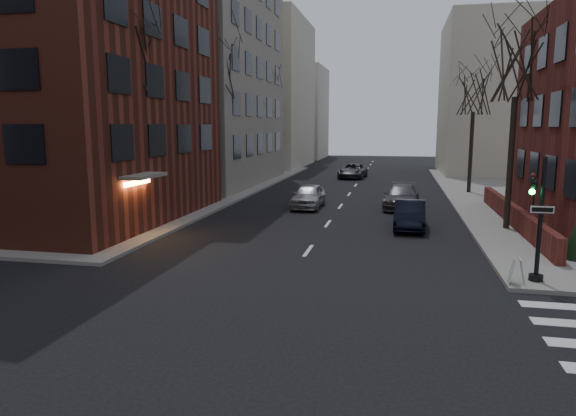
# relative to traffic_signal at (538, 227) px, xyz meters

# --- Properties ---
(ground) EXTENTS (160.00, 160.00, 0.00)m
(ground) POSITION_rel_traffic_signal_xyz_m (-7.94, -8.99, -1.91)
(ground) COLOR black
(ground) RESTS_ON ground
(sidewalk_far_left) EXTENTS (44.00, 44.00, 0.15)m
(sidewalk_far_left) POSITION_rel_traffic_signal_xyz_m (-36.94, 21.01, -1.83)
(sidewalk_far_left) COLOR gray
(sidewalk_far_left) RESTS_ON ground
(building_left_brick) EXTENTS (15.00, 15.00, 18.00)m
(building_left_brick) POSITION_rel_traffic_signal_xyz_m (-23.44, 7.51, 7.09)
(building_left_brick) COLOR maroon
(building_left_brick) RESTS_ON ground
(building_left_tan) EXTENTS (18.00, 18.00, 28.00)m
(building_left_tan) POSITION_rel_traffic_signal_xyz_m (-24.94, 25.01, 12.09)
(building_left_tan) COLOR gray
(building_left_tan) RESTS_ON ground
(low_wall_right) EXTENTS (0.35, 16.00, 1.00)m
(low_wall_right) POSITION_rel_traffic_signal_xyz_m (1.36, 10.01, -1.26)
(low_wall_right) COLOR maroon
(low_wall_right) RESTS_ON sidewalk_far_right
(building_distant_la) EXTENTS (14.00, 16.00, 18.00)m
(building_distant_la) POSITION_rel_traffic_signal_xyz_m (-22.94, 46.01, 7.09)
(building_distant_la) COLOR beige
(building_distant_la) RESTS_ON ground
(building_distant_ra) EXTENTS (14.00, 14.00, 16.00)m
(building_distant_ra) POSITION_rel_traffic_signal_xyz_m (7.06, 41.01, 6.09)
(building_distant_ra) COLOR beige
(building_distant_ra) RESTS_ON ground
(building_distant_lb) EXTENTS (10.00, 12.00, 14.00)m
(building_distant_lb) POSITION_rel_traffic_signal_xyz_m (-20.94, 63.01, 5.09)
(building_distant_lb) COLOR beige
(building_distant_lb) RESTS_ON ground
(traffic_signal) EXTENTS (0.76, 0.44, 4.00)m
(traffic_signal) POSITION_rel_traffic_signal_xyz_m (0.00, 0.00, 0.00)
(traffic_signal) COLOR black
(traffic_signal) RESTS_ON sidewalk_far_right
(tree_left_a) EXTENTS (4.18, 4.18, 10.26)m
(tree_left_a) POSITION_rel_traffic_signal_xyz_m (-16.74, 5.01, 6.56)
(tree_left_a) COLOR #2D231C
(tree_left_a) RESTS_ON sidewalk_far_left
(tree_left_b) EXTENTS (4.40, 4.40, 10.80)m
(tree_left_b) POSITION_rel_traffic_signal_xyz_m (-16.74, 17.01, 7.00)
(tree_left_b) COLOR #2D231C
(tree_left_b) RESTS_ON sidewalk_far_left
(tree_left_c) EXTENTS (3.96, 3.96, 9.72)m
(tree_left_c) POSITION_rel_traffic_signal_xyz_m (-16.74, 31.01, 6.12)
(tree_left_c) COLOR #2D231C
(tree_left_c) RESTS_ON sidewalk_far_left
(tree_right_a) EXTENTS (3.96, 3.96, 9.72)m
(tree_right_a) POSITION_rel_traffic_signal_xyz_m (0.86, 9.01, 6.12)
(tree_right_a) COLOR #2D231C
(tree_right_a) RESTS_ON sidewalk_far_right
(tree_right_b) EXTENTS (3.74, 3.74, 9.18)m
(tree_right_b) POSITION_rel_traffic_signal_xyz_m (0.86, 23.01, 5.68)
(tree_right_b) COLOR #2D231C
(tree_right_b) RESTS_ON sidewalk_far_right
(streetlamp_near) EXTENTS (0.36, 0.36, 6.28)m
(streetlamp_near) POSITION_rel_traffic_signal_xyz_m (-16.14, 13.01, 2.33)
(streetlamp_near) COLOR black
(streetlamp_near) RESTS_ON sidewalk_far_left
(streetlamp_far) EXTENTS (0.36, 0.36, 6.28)m
(streetlamp_far) POSITION_rel_traffic_signal_xyz_m (-16.14, 33.01, 2.33)
(streetlamp_far) COLOR black
(streetlamp_far) RESTS_ON sidewalk_far_left
(parked_sedan) EXTENTS (1.58, 4.27, 1.40)m
(parked_sedan) POSITION_rel_traffic_signal_xyz_m (-3.77, 8.61, -1.21)
(parked_sedan) COLOR black
(parked_sedan) RESTS_ON ground
(car_lane_silver) EXTENTS (1.79, 4.39, 1.49)m
(car_lane_silver) POSITION_rel_traffic_signal_xyz_m (-9.86, 14.08, -1.16)
(car_lane_silver) COLOR #A8A9AE
(car_lane_silver) RESTS_ON ground
(car_lane_gray) EXTENTS (2.38, 5.10, 1.44)m
(car_lane_gray) POSITION_rel_traffic_signal_xyz_m (-4.12, 15.07, -1.19)
(car_lane_gray) COLOR #404045
(car_lane_gray) RESTS_ON ground
(car_lane_far) EXTENTS (2.74, 5.27, 1.42)m
(car_lane_far) POSITION_rel_traffic_signal_xyz_m (-8.74, 33.13, -1.20)
(car_lane_far) COLOR #424146
(car_lane_far) RESTS_ON ground
(sandwich_board) EXTENTS (0.41, 0.54, 0.82)m
(sandwich_board) POSITION_rel_traffic_signal_xyz_m (-0.64, -0.49, -1.35)
(sandwich_board) COLOR silver
(sandwich_board) RESTS_ON sidewalk_far_right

